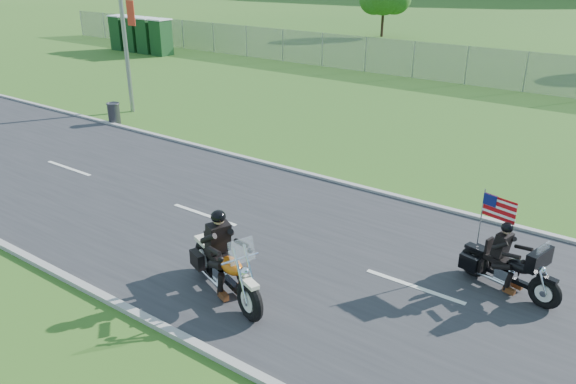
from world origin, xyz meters
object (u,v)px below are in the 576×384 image
Objects in this scene: motorcycle_follow at (509,269)px; porta_toilet_a at (161,38)px; porta_toilet_d at (121,33)px; trash_can at (114,114)px; porta_toilet_b at (147,36)px; porta_toilet_c at (134,35)px; motorcycle_lead at (225,270)px.

porta_toilet_a is at bearing 163.73° from motorcycle_follow.
trash_can is at bearing -40.02° from porta_toilet_d.
porta_toilet_b and porta_toilet_c have the same top height.
trash_can is (15.12, -12.70, -0.73)m from porta_toilet_d.
motorcycle_follow reaches higher than trash_can.
motorcycle_lead is at bearing -37.09° from porta_toilet_c.
porta_toilet_d is (-2.80, 0.00, 0.00)m from porta_toilet_b.
porta_toilet_d is (-1.40, 0.00, 0.00)m from porta_toilet_c.
motorcycle_follow is at bearing -27.77° from porta_toilet_c.
porta_toilet_a is 1.40m from porta_toilet_b.
porta_toilet_a is 2.80m from porta_toilet_c.
porta_toilet_d is at bearing 180.00° from porta_toilet_a.
porta_toilet_a and porta_toilet_d have the same top height.
porta_toilet_a is at bearing 130.70° from trash_can.
porta_toilet_c reaches higher than motorcycle_follow.
porta_toilet_d reaches higher than trash_can.
porta_toilet_c is at bearing 180.00° from porta_toilet_b.
motorcycle_follow is (31.78, -16.00, -0.63)m from porta_toilet_d.
motorcycle_follow is (27.58, -16.00, -0.63)m from porta_toilet_a.
motorcycle_follow is (28.98, -16.00, -0.63)m from porta_toilet_b.
porta_toilet_a is 4.20m from porta_toilet_d.
porta_toilet_b is at bearing 0.00° from porta_toilet_d.
porta_toilet_c is at bearing 164.17° from motorcycle_lead.
motorcycle_lead is 3.14× the size of trash_can.
motorcycle_lead is (25.76, -19.47, -0.57)m from porta_toilet_c.
porta_toilet_d reaches higher than motorcycle_follow.
porta_toilet_b is at bearing 0.00° from porta_toilet_c.
motorcycle_lead is at bearing -38.64° from porta_toilet_b.
porta_toilet_c is at bearing 137.22° from trash_can.
porta_toilet_d is at bearing 139.98° from trash_can.
porta_toilet_c and porta_toilet_d have the same top height.
porta_toilet_d is 1.03× the size of motorcycle_follow.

